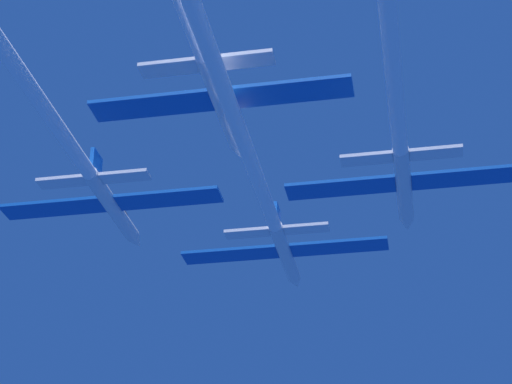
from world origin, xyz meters
name	(u,v)px	position (x,y,z in m)	size (l,w,h in m)	color
jet_lead	(253,168)	(0.61, -13.63, -0.50)	(15.32, 47.24, 2.54)	silver
jet_left_wing	(33,91)	(-9.96, -23.60, -0.14)	(15.32, 49.43, 2.54)	silver
jet_right_wing	(394,76)	(9.77, -21.86, -0.34)	(15.32, 45.91, 2.54)	silver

